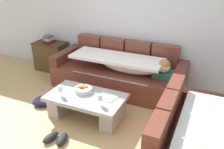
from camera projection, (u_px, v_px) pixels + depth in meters
The scene contains 13 objects.
ground_plane at pixel (78, 139), 3.37m from camera, with size 14.00×14.00×0.00m, color tan.
back_wall at pixel (133, 14), 4.57m from camera, with size 9.00×0.10×2.70m, color silver.
couch_along_wall at pixel (120, 73), 4.58m from camera, with size 2.47×0.92×0.88m.
couch_near_window at pixel (195, 147), 2.74m from camera, with size 0.92×1.78×0.88m.
coffee_table at pixel (86, 103), 3.76m from camera, with size 1.20×0.68×0.38m.
fruit_bowl at pixel (83, 89), 3.80m from camera, with size 0.28×0.28×0.10m.
wine_glass_near_left at pixel (60, 89), 3.65m from camera, with size 0.07×0.07×0.17m.
wine_glass_near_right at pixel (100, 98), 3.41m from camera, with size 0.07×0.07×0.17m.
open_magazine at pixel (107, 97), 3.65m from camera, with size 0.28×0.21×0.01m, color white.
side_cabinet at pixel (51, 56), 5.43m from camera, with size 0.72×0.44×0.64m.
book_stack_on_cabinet at pixel (49, 39), 5.28m from camera, with size 0.19×0.23×0.16m.
pair_of_shoes at pixel (56, 138), 3.31m from camera, with size 0.34×0.31×0.09m.
crumpled_garment at pixel (44, 101), 4.18m from camera, with size 0.40×0.32×0.12m, color #191933.
Camera 1 is at (1.54, -2.24, 2.24)m, focal length 38.58 mm.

